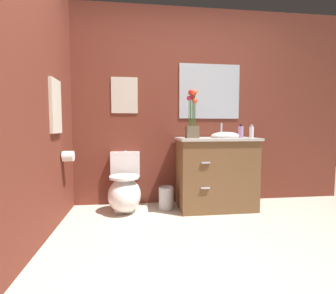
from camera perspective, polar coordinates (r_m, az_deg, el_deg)
ground_plane at (r=1.92m, az=11.59°, el=-26.34°), size 8.90×8.90×0.00m
wall_back at (r=3.33m, az=5.85°, el=9.04°), size 4.15×0.05×2.50m
wall_left at (r=2.23m, az=-29.11°, el=10.80°), size 0.05×4.63×2.50m
toilet at (r=3.03m, az=-9.83°, el=-9.70°), size 0.38×0.59×0.69m
vanity_cabinet at (r=3.11m, az=10.81°, el=-5.61°), size 0.94×0.56×1.04m
flower_vase at (r=2.90m, az=5.53°, el=6.33°), size 0.14×0.14×0.55m
soap_bottle at (r=3.06m, az=18.49°, el=3.26°), size 0.05×0.05×0.16m
lotion_bottle at (r=3.10m, az=16.24°, el=3.37°), size 0.06×0.06×0.16m
trash_bin at (r=3.07m, az=-0.40°, el=-11.53°), size 0.18×0.18×0.27m
wall_poster at (r=3.24m, az=-9.88°, el=11.53°), size 0.33×0.01×0.45m
wall_mirror at (r=3.38m, az=9.45°, el=12.35°), size 0.80×0.01×0.70m
hanging_towel at (r=2.68m, az=-24.24°, el=8.44°), size 0.03×0.28×0.52m
toilet_paper_roll at (r=2.85m, az=-21.75°, el=-1.95°), size 0.11×0.11×0.11m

